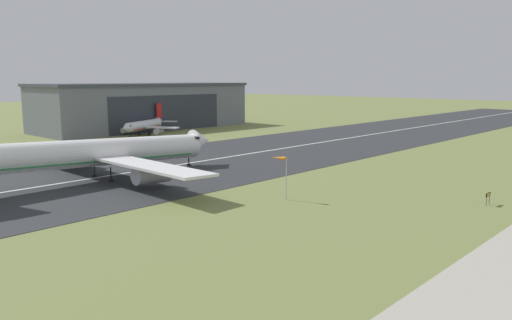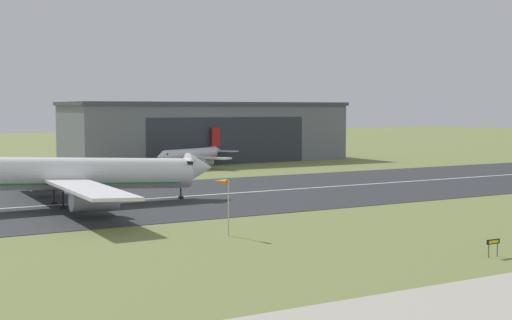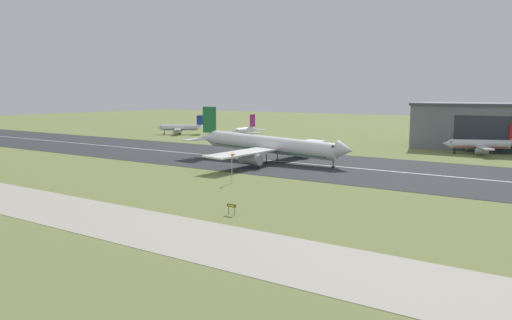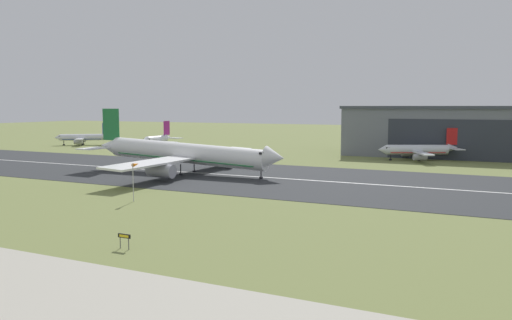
# 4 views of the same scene
# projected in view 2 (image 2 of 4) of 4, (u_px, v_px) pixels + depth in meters

# --- Properties ---
(ground_plane) EXTENTS (729.02, 729.02, 0.00)m
(ground_plane) POSITION_uv_depth(u_px,v_px,m) (340.00, 260.00, 66.58)
(ground_plane) COLOR olive
(runway_strip) EXTENTS (489.02, 46.65, 0.06)m
(runway_strip) POSITION_uv_depth(u_px,v_px,m) (145.00, 199.00, 110.99)
(runway_strip) COLOR #2B2D30
(runway_strip) RESTS_ON ground_plane
(runway_centreline) EXTENTS (440.12, 0.70, 0.01)m
(runway_centreline) POSITION_uv_depth(u_px,v_px,m) (145.00, 199.00, 110.98)
(runway_centreline) COLOR silver
(runway_centreline) RESTS_ON runway_strip
(taxiway_road) EXTENTS (366.76, 15.12, 0.05)m
(taxiway_road) POSITION_uv_depth(u_px,v_px,m) (501.00, 310.00, 50.09)
(taxiway_road) COLOR #A8A393
(taxiway_road) RESTS_ON ground_plane
(hangar_building) EXTENTS (74.69, 27.01, 15.77)m
(hangar_building) POSITION_uv_depth(u_px,v_px,m) (206.00, 132.00, 191.22)
(hangar_building) COLOR slate
(hangar_building) RESTS_ON ground_plane
(airplane_landing) EXTENTS (50.98, 53.11, 15.08)m
(airplane_landing) POSITION_uv_depth(u_px,v_px,m) (53.00, 175.00, 101.71)
(airplane_landing) COLOR white
(airplane_landing) RESTS_ON ground_plane
(airplane_parked_centre) EXTENTS (23.97, 22.60, 9.42)m
(airplane_parked_centre) POSITION_uv_depth(u_px,v_px,m) (191.00, 155.00, 170.04)
(airplane_parked_centre) COLOR silver
(airplane_parked_centre) RESTS_ON ground_plane
(windsock_pole) EXTENTS (1.12, 2.43, 6.35)m
(windsock_pole) POSITION_uv_depth(u_px,v_px,m) (222.00, 185.00, 79.65)
(windsock_pole) COLOR #B7B7BC
(windsock_pole) RESTS_ON ground_plane
(runway_sign) EXTENTS (1.66, 0.13, 1.71)m
(runway_sign) POSITION_uv_depth(u_px,v_px,m) (493.00, 243.00, 68.01)
(runway_sign) COLOR #4C4C51
(runway_sign) RESTS_ON ground_plane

